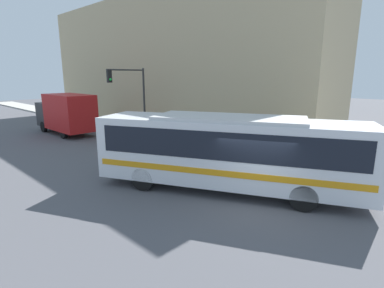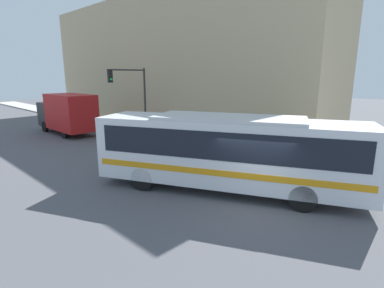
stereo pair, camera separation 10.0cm
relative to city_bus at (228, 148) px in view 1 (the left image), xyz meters
The scene contains 8 objects.
ground_plane 2.49m from the city_bus, 98.05° to the right, with size 120.00×120.00×0.00m, color #515156.
sidewalk 19.26m from the city_bus, 72.62° to the left, with size 2.94×70.00×0.15m.
building_facade 18.87m from the city_bus, 56.38° to the left, with size 6.00×32.06×11.83m.
city_bus is the anchor object (origin of this frame).
delivery_truck 17.11m from the city_bus, 87.00° to the left, with size 2.37×6.59×3.26m.
fire_hydrant 5.23m from the city_bus, 16.29° to the left, with size 0.22×0.30×0.74m.
traffic_light_pole 12.78m from the city_bus, 72.17° to the left, with size 3.28×0.35×5.12m.
parking_meter 8.47m from the city_bus, 54.81° to the left, with size 0.14×0.14×1.40m.
Camera 1 is at (-9.43, -5.44, 4.75)m, focal length 28.00 mm.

